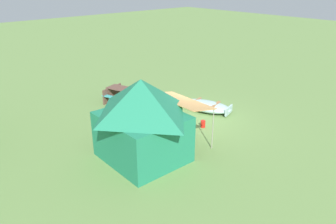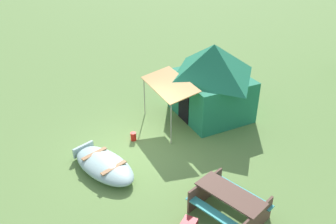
{
  "view_description": "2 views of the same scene",
  "coord_description": "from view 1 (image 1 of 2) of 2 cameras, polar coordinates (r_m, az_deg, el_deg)",
  "views": [
    {
      "loc": [
        -9.02,
        9.55,
        6.0
      ],
      "look_at": [
        0.0,
        1.41,
        0.89
      ],
      "focal_mm": 34.97,
      "sensor_mm": 36.0,
      "label": 1
    },
    {
      "loc": [
        9.28,
        -3.88,
        7.25
      ],
      "look_at": [
        -0.68,
        1.4,
        0.75
      ],
      "focal_mm": 38.42,
      "sensor_mm": 36.0,
      "label": 2
    }
  ],
  "objects": [
    {
      "name": "cooler_box",
      "position": [
        17.28,
        -4.01,
        2.95
      ],
      "size": [
        0.58,
        0.62,
        0.3
      ],
      "primitive_type": "cube",
      "rotation": [
        0.0,
        0.0,
        2.2
      ],
      "color": "#B32A30",
      "rests_on": "ground_plane"
    },
    {
      "name": "fuel_can",
      "position": [
        13.99,
        6.11,
        -2.08
      ],
      "size": [
        0.24,
        0.24,
        0.3
      ],
      "primitive_type": "cylinder",
      "rotation": [
        0.0,
        0.0,
        2.9
      ],
      "color": "red",
      "rests_on": "ground_plane"
    },
    {
      "name": "ground_plane",
      "position": [
        14.45,
        4.16,
        -1.82
      ],
      "size": [
        80.0,
        80.0,
        0.0
      ],
      "primitive_type": "plane",
      "color": "#658746"
    },
    {
      "name": "beached_rowboat",
      "position": [
        15.68,
        6.65,
        1.05
      ],
      "size": [
        2.74,
        1.88,
        0.45
      ],
      "color": "#9BBAB9",
      "rests_on": "ground_plane"
    },
    {
      "name": "picnic_table",
      "position": [
        16.5,
        -7.5,
        3.09
      ],
      "size": [
        2.19,
        1.91,
        0.79
      ],
      "color": "brown",
      "rests_on": "ground_plane"
    },
    {
      "name": "canvas_cabin_tent",
      "position": [
        11.1,
        -4.51,
        -1.17
      ],
      "size": [
        3.0,
        3.8,
        2.9
      ],
      "color": "#1F7754",
      "rests_on": "ground_plane"
    }
  ]
}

